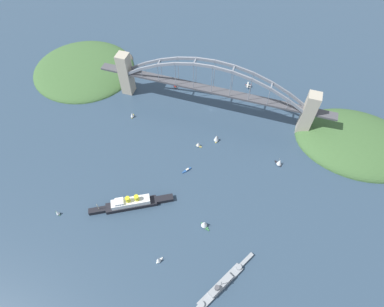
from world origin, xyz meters
TOP-DOWN VIEW (x-y plane):
  - ground_plane at (0.00, 0.00)m, footprint 1400.00×1400.00m
  - harbor_arch_bridge at (0.00, 0.00)m, footprint 287.73×14.44m
  - headland_west_shore at (-178.21, -0.70)m, footprint 141.82×105.69m
  - headland_east_shore at (189.44, -21.50)m, footprint 141.62×134.61m
  - ocean_liner at (39.71, 154.49)m, footprint 77.49×46.67m
  - naval_cruiser at (-65.24, 203.15)m, footprint 44.61×73.85m
  - seaplane_taxiing_near_bridge at (57.44, -25.70)m, footprint 8.07×8.27m
  - seaplane_second_in_formation at (-36.08, -56.47)m, footprint 7.60×11.26m
  - small_boat_0 at (-36.27, 153.08)m, footprint 10.30×8.19m
  - small_boat_1 at (106.08, 185.55)m, footprint 6.05×4.34m
  - small_boat_2 at (-19.49, 46.59)m, footprint 6.30×9.97m
  - small_boat_3 at (-6.51, 198.54)m, footprint 5.50×7.07m
  - small_boat_4 at (0.05, 96.81)m, footprint 7.88×10.14m
  - small_boat_5 at (89.55, 41.92)m, footprint 4.43×7.32m
  - small_boat_6 at (-94.62, 58.31)m, footprint 8.83×7.89m
  - small_boat_7 at (-1.86, 60.85)m, footprint 7.43×4.69m
  - channel_marker_buoy at (-19.14, 42.06)m, footprint 2.20×2.20m

SIDE VIEW (x-z plane):
  - ground_plane at x=0.00m, z-range 0.00..0.00m
  - headland_west_shore at x=-178.21m, z-range -15.28..15.28m
  - headland_east_shore at x=189.44m, z-range -12.24..12.24m
  - small_boat_4 at x=0.05m, z-range -0.32..2.06m
  - channel_marker_buoy at x=-19.14m, z-range -0.26..2.49m
  - seaplane_second_in_formation at x=-36.08m, z-range -0.43..4.46m
  - seaplane_taxiing_near_bridge at x=57.44m, z-range -0.45..4.61m
  - naval_cruiser at x=-65.24m, z-range -5.66..11.29m
  - small_boat_1 at x=106.08m, z-range -0.25..7.16m
  - small_boat_7 at x=-1.86m, z-range -0.21..7.23m
  - small_boat_5 at x=89.55m, z-range -0.29..7.85m
  - small_boat_3 at x=-6.51m, z-range -0.32..8.15m
  - small_boat_6 at x=-94.62m, z-range -0.37..9.50m
  - small_boat_0 at x=-36.27m, z-range -0.43..10.24m
  - small_boat_2 at x=-19.49m, z-range -0.45..10.28m
  - ocean_liner at x=39.71m, z-range -3.54..13.96m
  - harbor_arch_bridge at x=0.00m, z-range -3.98..68.40m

